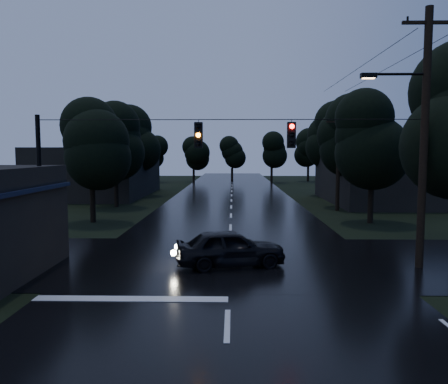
{
  "coord_description": "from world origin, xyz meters",
  "views": [
    {
      "loc": [
        0.14,
        -6.04,
        4.52
      ],
      "look_at": [
        -0.28,
        14.5,
        2.67
      ],
      "focal_mm": 35.0,
      "sensor_mm": 36.0,
      "label": 1
    }
  ],
  "objects": [
    {
      "name": "main_road",
      "position": [
        0.0,
        30.0,
        0.0
      ],
      "size": [
        12.0,
        120.0,
        0.02
      ],
      "primitive_type": "cube",
      "color": "black",
      "rests_on": "ground"
    },
    {
      "name": "cross_street",
      "position": [
        0.0,
        12.0,
        0.0
      ],
      "size": [
        60.0,
        9.0,
        0.02
      ],
      "primitive_type": "cube",
      "color": "black",
      "rests_on": "ground"
    },
    {
      "name": "building_far_right",
      "position": [
        14.0,
        34.0,
        2.2
      ],
      "size": [
        10.0,
        14.0,
        4.4
      ],
      "primitive_type": "cube",
      "color": "black",
      "rests_on": "ground"
    },
    {
      "name": "building_far_left",
      "position": [
        -14.0,
        40.0,
        2.5
      ],
      "size": [
        10.0,
        16.0,
        5.0
      ],
      "primitive_type": "cube",
      "color": "black",
      "rests_on": "ground"
    },
    {
      "name": "utility_pole_main",
      "position": [
        7.41,
        11.0,
        5.26
      ],
      "size": [
        3.5,
        0.3,
        10.0
      ],
      "color": "black",
      "rests_on": "ground"
    },
    {
      "name": "utility_pole_far",
      "position": [
        8.3,
        28.0,
        3.88
      ],
      "size": [
        2.0,
        0.3,
        7.5
      ],
      "color": "black",
      "rests_on": "ground"
    },
    {
      "name": "anchor_pole_left",
      "position": [
        -7.5,
        11.0,
        3.0
      ],
      "size": [
        0.18,
        0.18,
        6.0
      ],
      "primitive_type": "cylinder",
      "color": "black",
      "rests_on": "ground"
    },
    {
      "name": "span_signals",
      "position": [
        0.56,
        10.99,
        5.24
      ],
      "size": [
        15.0,
        0.37,
        1.12
      ],
      "color": "black",
      "rests_on": "ground"
    },
    {
      "name": "tree_left_a",
      "position": [
        -9.0,
        22.0,
        5.24
      ],
      "size": [
        3.92,
        3.92,
        8.26
      ],
      "color": "black",
      "rests_on": "ground"
    },
    {
      "name": "tree_left_b",
      "position": [
        -9.6,
        30.0,
        5.62
      ],
      "size": [
        4.2,
        4.2,
        8.85
      ],
      "color": "black",
      "rests_on": "ground"
    },
    {
      "name": "tree_left_c",
      "position": [
        -10.2,
        40.0,
        5.99
      ],
      "size": [
        4.48,
        4.48,
        9.44
      ],
      "color": "black",
      "rests_on": "ground"
    },
    {
      "name": "tree_right_a",
      "position": [
        9.0,
        22.0,
        5.62
      ],
      "size": [
        4.2,
        4.2,
        8.85
      ],
      "color": "black",
      "rests_on": "ground"
    },
    {
      "name": "tree_right_b",
      "position": [
        9.6,
        30.0,
        5.99
      ],
      "size": [
        4.48,
        4.48,
        9.44
      ],
      "color": "black",
      "rests_on": "ground"
    },
    {
      "name": "tree_right_c",
      "position": [
        10.2,
        40.0,
        6.37
      ],
      "size": [
        4.76,
        4.76,
        10.03
      ],
      "color": "black",
      "rests_on": "ground"
    },
    {
      "name": "car",
      "position": [
        0.04,
        11.09,
        0.74
      ],
      "size": [
        4.63,
        2.67,
        1.48
      ],
      "primitive_type": "imported",
      "rotation": [
        0.0,
        0.0,
        1.79
      ],
      "color": "black",
      "rests_on": "ground"
    }
  ]
}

